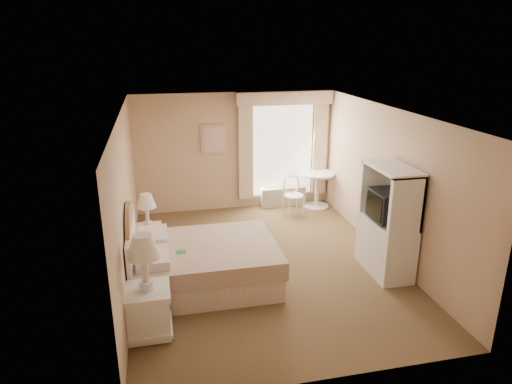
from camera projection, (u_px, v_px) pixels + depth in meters
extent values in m
cube|color=brown|center=(264.00, 264.00, 7.52)|extent=(4.20, 5.50, 0.01)
cube|color=silver|center=(265.00, 112.00, 6.72)|extent=(4.20, 5.50, 0.01)
cube|color=tan|center=(235.00, 152.00, 9.66)|extent=(4.20, 0.01, 2.50)
cube|color=tan|center=(329.00, 278.00, 4.58)|extent=(4.20, 0.01, 2.50)
cube|color=tan|center=(126.00, 202.00, 6.69)|extent=(0.01, 5.50, 2.50)
cube|color=tan|center=(388.00, 184.00, 7.55)|extent=(0.01, 5.50, 2.50)
cube|color=white|center=(283.00, 150.00, 9.85)|extent=(1.30, 0.02, 2.00)
cube|color=beige|center=(246.00, 152.00, 9.63)|extent=(0.30, 0.08, 2.05)
cube|color=beige|center=(320.00, 148.00, 9.97)|extent=(0.30, 0.08, 2.05)
cube|color=tan|center=(285.00, 98.00, 9.41)|extent=(2.05, 0.20, 0.28)
cube|color=beige|center=(283.00, 197.00, 10.10)|extent=(1.00, 0.22, 0.42)
cube|color=tan|center=(213.00, 139.00, 9.45)|extent=(0.52, 0.03, 0.62)
cube|color=beige|center=(213.00, 139.00, 9.43)|extent=(0.42, 0.02, 0.52)
cube|color=tan|center=(206.00, 273.00, 6.89)|extent=(2.06, 1.57, 0.35)
cube|color=#C19991|center=(206.00, 254.00, 6.79)|extent=(2.11, 1.62, 0.27)
cube|color=silver|center=(153.00, 258.00, 6.23)|extent=(0.44, 0.61, 0.14)
cube|color=silver|center=(153.00, 236.00, 6.91)|extent=(0.44, 0.61, 0.14)
cube|color=#278F49|center=(181.00, 252.00, 6.53)|extent=(0.14, 0.10, 0.01)
cube|color=silver|center=(133.00, 258.00, 6.56)|extent=(0.06, 1.66, 1.08)
cylinder|color=#A37756|center=(132.00, 252.00, 6.53)|extent=(0.05, 1.47, 1.47)
cube|color=white|center=(149.00, 314.00, 5.65)|extent=(0.51, 0.51, 0.55)
cube|color=white|center=(147.00, 292.00, 5.55)|extent=(0.55, 0.55, 0.07)
cube|color=white|center=(150.00, 327.00, 5.71)|extent=(0.55, 0.55, 0.06)
cylinder|color=silver|center=(146.00, 285.00, 5.52)|extent=(0.18, 0.18, 0.11)
cylinder|color=silver|center=(145.00, 269.00, 5.45)|extent=(0.08, 0.08, 0.44)
cone|color=white|center=(143.00, 246.00, 5.35)|extent=(0.40, 0.40, 0.29)
cube|color=white|center=(149.00, 241.00, 7.79)|extent=(0.41, 0.41, 0.45)
cube|color=white|center=(148.00, 228.00, 7.71)|extent=(0.45, 0.45, 0.05)
cube|color=white|center=(150.00, 250.00, 7.84)|extent=(0.45, 0.45, 0.04)
cylinder|color=silver|center=(148.00, 224.00, 7.69)|extent=(0.14, 0.14, 0.09)
cylinder|color=silver|center=(147.00, 214.00, 7.63)|extent=(0.06, 0.06, 0.36)
cone|color=white|center=(146.00, 201.00, 7.55)|extent=(0.32, 0.32, 0.23)
cylinder|color=silver|center=(316.00, 206.00, 10.09)|extent=(0.55, 0.55, 0.03)
cylinder|color=silver|center=(317.00, 190.00, 9.97)|extent=(0.08, 0.08, 0.74)
cylinder|color=white|center=(317.00, 174.00, 9.85)|extent=(0.74, 0.74, 0.04)
cylinder|color=silver|center=(290.00, 208.00, 9.42)|extent=(0.03, 0.03, 0.40)
cylinder|color=silver|center=(303.00, 207.00, 9.52)|extent=(0.03, 0.03, 0.40)
cylinder|color=silver|center=(284.00, 204.00, 9.69)|extent=(0.03, 0.03, 0.40)
cylinder|color=silver|center=(297.00, 202.00, 9.79)|extent=(0.03, 0.03, 0.40)
cylinder|color=white|center=(294.00, 196.00, 9.53)|extent=(0.45, 0.45, 0.04)
torus|color=silver|center=(291.00, 184.00, 9.58)|extent=(0.40, 0.15, 0.39)
cylinder|color=silver|center=(284.00, 187.00, 9.56)|extent=(0.03, 0.03, 0.36)
cylinder|color=silver|center=(297.00, 185.00, 9.67)|extent=(0.03, 0.03, 0.36)
cube|color=white|center=(385.00, 246.00, 7.18)|extent=(0.52, 1.05, 0.86)
cube|color=white|center=(407.00, 206.00, 6.45)|extent=(0.52, 0.08, 0.86)
cube|color=white|center=(376.00, 185.00, 7.35)|extent=(0.52, 0.08, 0.86)
cube|color=white|center=(393.00, 168.00, 6.77)|extent=(0.52, 1.05, 0.06)
cube|color=white|center=(405.00, 194.00, 6.95)|extent=(0.04, 1.05, 0.86)
cube|color=black|center=(388.00, 205.00, 6.95)|extent=(0.46, 0.57, 0.46)
cube|color=black|center=(374.00, 206.00, 6.90)|extent=(0.02, 0.48, 0.38)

